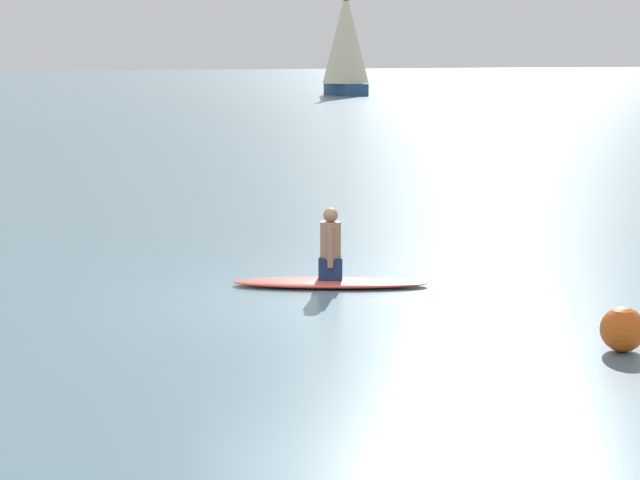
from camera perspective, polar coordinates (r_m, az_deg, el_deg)
name	(u,v)px	position (r m, az deg, el deg)	size (l,w,h in m)	color
ground_plane	(296,300)	(15.14, -1.20, -3.03)	(400.00, 400.00, 0.00)	slate
surfboard	(330,283)	(15.98, 0.53, -2.17)	(2.77, 0.67, 0.11)	#D84C3F
person_paddler	(331,247)	(15.88, 0.54, -0.35)	(0.42, 0.44, 1.02)	navy
sailboat_near_right	(346,41)	(87.98, 1.31, 10.03)	(3.61, 5.13, 8.93)	navy
buoy_marker	(623,329)	(12.94, 15.05, -4.38)	(0.50, 0.50, 0.50)	#E55919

